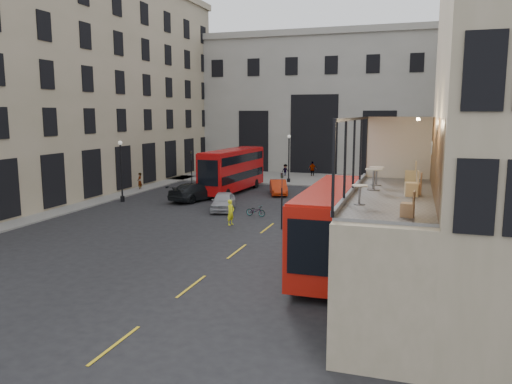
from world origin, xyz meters
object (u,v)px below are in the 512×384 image
(cafe_chair_a, at_px, (408,209))
(pedestrian_b, at_px, (285,170))
(car_b, at_px, (278,187))
(cyclist, at_px, (231,212))
(pedestrian_a, at_px, (211,178))
(cafe_table_far, at_px, (377,173))
(cafe_table_near, at_px, (360,192))
(traffic_light_far, at_px, (191,164))
(cafe_chair_d, at_px, (411,176))
(traffic_light_near, at_px, (282,193))
(cafe_chair_c, at_px, (412,188))
(bus_near, at_px, (331,224))
(car_c, at_px, (195,192))
(cafe_chair_b, at_px, (416,188))
(car_a, at_px, (223,201))
(pedestrian_e, at_px, (140,181))
(pedestrian_c, at_px, (312,169))
(cafe_table_mid, at_px, (374,176))
(street_lamp_a, at_px, (122,175))
(bicycle, at_px, (256,211))
(bus_far, at_px, (233,168))
(street_lamp_b, at_px, (289,162))

(cafe_chair_a, bearing_deg, pedestrian_b, 108.85)
(car_b, distance_m, cyclist, 13.69)
(pedestrian_a, distance_m, cafe_table_far, 34.04)
(pedestrian_a, distance_m, cafe_table_near, 38.02)
(traffic_light_far, xyz_separation_m, cafe_chair_a, (22.12, -32.19, 2.41))
(cafe_chair_d, bearing_deg, traffic_light_near, 134.79)
(traffic_light_near, height_order, pedestrian_a, traffic_light_near)
(cafe_chair_c, bearing_deg, pedestrian_a, 124.59)
(bus_near, xyz_separation_m, pedestrian_a, (-17.11, 25.53, -1.50))
(bus_near, distance_m, cafe_table_far, 4.19)
(car_c, distance_m, pedestrian_b, 19.22)
(car_b, relative_size, cafe_chair_b, 5.02)
(car_c, height_order, cafe_chair_a, cafe_chair_a)
(car_a, height_order, cyclist, cyclist)
(pedestrian_b, relative_size, cafe_chair_c, 1.61)
(cyclist, xyz_separation_m, pedestrian_e, (-14.29, 12.04, 0.00))
(pedestrian_a, bearing_deg, cafe_chair_d, -69.68)
(cyclist, height_order, pedestrian_b, cyclist)
(cafe_chair_d, bearing_deg, cafe_table_far, -132.94)
(traffic_light_near, xyz_separation_m, cafe_chair_b, (8.35, -11.79, 2.43))
(traffic_light_near, xyz_separation_m, pedestrian_c, (-3.53, 28.00, -1.48))
(traffic_light_near, relative_size, cafe_table_mid, 4.42)
(car_c, xyz_separation_m, pedestrian_a, (-2.46, 9.57, 0.01))
(car_a, height_order, cafe_chair_a, cafe_chair_a)
(street_lamp_a, height_order, cafe_chair_c, cafe_chair_c)
(traffic_light_far, relative_size, cafe_table_mid, 4.42)
(cafe_chair_c, bearing_deg, pedestrian_b, 110.70)
(pedestrian_b, bearing_deg, pedestrian_a, -170.22)
(bus_near, bearing_deg, cafe_table_mid, -58.43)
(bicycle, bearing_deg, cafe_chair_c, -135.85)
(cafe_table_far, height_order, cafe_chair_b, cafe_chair_b)
(pedestrian_e, relative_size, cafe_chair_b, 2.11)
(cafe_table_mid, relative_size, cafe_chair_a, 1.11)
(bus_far, height_order, pedestrian_b, bus_far)
(traffic_light_far, relative_size, cyclist, 2.15)
(bus_near, height_order, car_c, bus_near)
(cafe_table_near, bearing_deg, car_c, 125.93)
(bicycle, distance_m, cafe_chair_d, 16.75)
(bus_near, height_order, cafe_table_near, cafe_table_near)
(bus_near, relative_size, pedestrian_b, 6.73)
(car_c, bearing_deg, traffic_light_far, -45.76)
(traffic_light_near, relative_size, cafe_chair_a, 4.90)
(traffic_light_near, xyz_separation_m, cafe_chair_d, (8.12, -8.18, 2.46))
(traffic_light_near, distance_m, cyclist, 4.02)
(car_a, bearing_deg, traffic_light_far, 111.15)
(cafe_chair_c, bearing_deg, cafe_chair_a, -91.05)
(cafe_chair_a, bearing_deg, street_lamp_b, 108.96)
(pedestrian_e, bearing_deg, pedestrian_b, 131.63)
(pedestrian_c, xyz_separation_m, cafe_chair_c, (11.72, -40.17, 3.94))
(traffic_light_far, bearing_deg, cafe_chair_b, -51.20)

